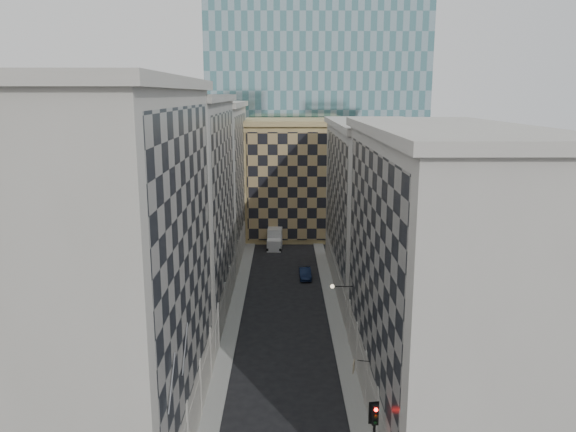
{
  "coord_description": "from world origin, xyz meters",
  "views": [
    {
      "loc": [
        -0.03,
        -22.74,
        22.69
      ],
      "look_at": [
        0.25,
        15.83,
        14.31
      ],
      "focal_mm": 35.0,
      "sensor_mm": 36.0,
      "label": 1
    }
  ],
  "objects": [
    {
      "name": "sidewalk_west",
      "position": [
        -5.25,
        30.0,
        0.07
      ],
      "size": [
        1.5,
        100.0,
        0.15
      ],
      "primitive_type": "cube",
      "color": "gray",
      "rests_on": "ground"
    },
    {
      "name": "sidewalk_east",
      "position": [
        5.25,
        30.0,
        0.07
      ],
      "size": [
        1.5,
        100.0,
        0.15
      ],
      "primitive_type": "cube",
      "color": "gray",
      "rests_on": "ground"
    },
    {
      "name": "bldg_left_a",
      "position": [
        -10.88,
        11.0,
        11.82
      ],
      "size": [
        10.8,
        22.8,
        23.7
      ],
      "color": "#A8A397",
      "rests_on": "ground"
    },
    {
      "name": "bldg_left_b",
      "position": [
        -10.88,
        33.0,
        11.32
      ],
      "size": [
        10.8,
        22.8,
        22.7
      ],
      "color": "gray",
      "rests_on": "ground"
    },
    {
      "name": "bldg_left_c",
      "position": [
        -10.88,
        55.0,
        10.83
      ],
      "size": [
        10.8,
        22.8,
        21.7
      ],
      "color": "#A8A397",
      "rests_on": "ground"
    },
    {
      "name": "bldg_right_a",
      "position": [
        10.88,
        15.0,
        10.32
      ],
      "size": [
        10.8,
        26.8,
        20.7
      ],
      "color": "#AFA9A0",
      "rests_on": "ground"
    },
    {
      "name": "bldg_right_b",
      "position": [
        10.89,
        42.0,
        9.85
      ],
      "size": [
        10.8,
        28.8,
        19.7
      ],
      "color": "#AFA9A0",
      "rests_on": "ground"
    },
    {
      "name": "tan_block",
      "position": [
        2.0,
        67.9,
        9.44
      ],
      "size": [
        16.8,
        14.8,
        18.8
      ],
      "color": "#A08454",
      "rests_on": "ground"
    },
    {
      "name": "church_tower",
      "position": [
        0.0,
        82.0,
        26.95
      ],
      "size": [
        7.2,
        7.2,
        51.5
      ],
      "color": "#322C27",
      "rests_on": "ground"
    },
    {
      "name": "flagpoles_left",
      "position": [
        -5.9,
        6.0,
        8.0
      ],
      "size": [
        0.1,
        6.33,
        2.33
      ],
      "color": "gray",
      "rests_on": "ground"
    },
    {
      "name": "bracket_lamp",
      "position": [
        4.38,
        24.0,
        6.2
      ],
      "size": [
        1.98,
        0.36,
        0.36
      ],
      "color": "black",
      "rests_on": "ground"
    },
    {
      "name": "traffic_light",
      "position": [
        5.27,
        6.82,
        3.67
      ],
      "size": [
        0.62,
        0.56,
        4.92
      ],
      "rotation": [
        0.0,
        0.0,
        0.16
      ],
      "color": "black",
      "rests_on": "sidewalk_east"
    },
    {
      "name": "box_truck",
      "position": [
        -1.43,
        59.29,
        1.27
      ],
      "size": [
        2.37,
        5.38,
        2.91
      ],
      "rotation": [
        0.0,
        0.0,
        -0.04
      ],
      "color": "silver",
      "rests_on": "ground"
    },
    {
      "name": "dark_car",
      "position": [
        2.6,
        44.69,
        0.67
      ],
      "size": [
        1.52,
        4.12,
        1.35
      ],
      "primitive_type": "imported",
      "rotation": [
        0.0,
        0.0,
        0.02
      ],
      "color": "#0E1934",
      "rests_on": "ground"
    },
    {
      "name": "shop_sign",
      "position": [
        4.95,
        13.79,
        3.83
      ],
      "size": [
        1.27,
        0.77,
        0.87
      ],
      "rotation": [
        0.0,
        0.0,
        -0.24
      ],
      "color": "black",
      "rests_on": "ground"
    }
  ]
}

